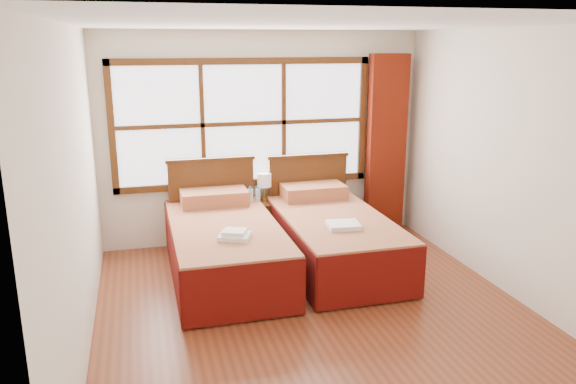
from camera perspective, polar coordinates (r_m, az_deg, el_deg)
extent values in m
plane|color=brown|center=(5.34, 3.05, -12.46)|extent=(4.50, 4.50, 0.00)
plane|color=white|center=(4.74, 3.50, 16.69)|extent=(4.50, 4.50, 0.00)
plane|color=silver|center=(7.00, -2.54, 5.46)|extent=(4.00, 0.00, 4.00)
plane|color=silver|center=(4.67, -20.76, -0.37)|extent=(0.00, 4.50, 4.50)
plane|color=silver|center=(5.81, 22.36, 2.36)|extent=(0.00, 4.50, 4.50)
cube|color=white|center=(6.89, -4.54, 6.96)|extent=(3.00, 0.02, 1.40)
cube|color=#4A2810|center=(7.02, -4.39, 0.95)|extent=(3.16, 0.06, 0.08)
cube|color=#4A2810|center=(6.81, -4.64, 13.11)|extent=(3.16, 0.06, 0.08)
cube|color=#4A2810|center=(6.77, -17.51, 6.17)|extent=(0.08, 0.06, 1.56)
cube|color=#4A2810|center=(7.31, 7.53, 7.34)|extent=(0.08, 0.06, 1.56)
cube|color=#4A2810|center=(6.80, -8.68, 6.73)|extent=(0.05, 0.05, 1.40)
cube|color=#4A2810|center=(6.98, -0.45, 7.11)|extent=(0.05, 0.05, 1.40)
cube|color=#4A2810|center=(6.87, -4.51, 6.94)|extent=(3.00, 0.05, 0.05)
cube|color=maroon|center=(7.41, 9.93, 4.76)|extent=(0.50, 0.16, 2.30)
cube|color=#43240E|center=(6.13, -6.34, -7.11)|extent=(0.99, 1.98, 0.32)
cube|color=maroon|center=(6.02, -6.42, -4.49)|extent=(1.11, 2.20, 0.27)
cube|color=#610F0A|center=(6.03, -11.61, -6.35)|extent=(0.03, 2.20, 0.55)
cube|color=#610F0A|center=(6.18, -1.27, -5.50)|extent=(0.03, 2.20, 0.55)
cube|color=#610F0A|center=(5.09, -4.43, -10.22)|extent=(1.11, 0.03, 0.55)
cube|color=maroon|center=(6.71, -7.53, -0.50)|extent=(0.78, 0.45, 0.17)
cube|color=#4A2810|center=(6.95, -7.72, -1.16)|extent=(1.04, 0.06, 1.08)
cube|color=#43240E|center=(6.82, -7.89, 3.28)|extent=(1.08, 0.08, 0.04)
cube|color=#43240E|center=(6.41, 4.63, -6.07)|extent=(0.98, 1.95, 0.32)
cube|color=maroon|center=(6.31, 4.68, -3.60)|extent=(1.09, 2.16, 0.27)
cube|color=#610F0A|center=(6.21, -0.12, -5.43)|extent=(0.03, 2.16, 0.54)
cube|color=#610F0A|center=(6.56, 9.16, -4.50)|extent=(0.03, 2.16, 0.54)
cube|color=#610F0A|center=(5.44, 8.50, -8.67)|extent=(1.09, 0.03, 0.54)
cube|color=maroon|center=(6.96, 2.55, 0.08)|extent=(0.76, 0.45, 0.17)
cube|color=#4A2810|center=(7.20, 2.00, -0.53)|extent=(1.02, 0.06, 1.06)
cube|color=#43240E|center=(7.08, 2.04, 3.69)|extent=(1.06, 0.08, 0.04)
cube|color=#4A2810|center=(6.99, -2.86, -3.23)|extent=(0.41, 0.37, 0.55)
cube|color=#43240E|center=(6.84, -2.50, -4.60)|extent=(0.36, 0.02, 0.16)
cube|color=#43240E|center=(6.77, -2.52, -2.85)|extent=(0.36, 0.02, 0.16)
sphere|color=#AA7F39|center=(6.83, -2.47, -4.64)|extent=(0.03, 0.03, 0.03)
sphere|color=#AA7F39|center=(6.76, -2.49, -2.89)|extent=(0.03, 0.03, 0.03)
cube|color=white|center=(5.54, -5.44, -4.50)|extent=(0.37, 0.35, 0.05)
cube|color=white|center=(5.53, -5.46, -4.07)|extent=(0.28, 0.26, 0.04)
cube|color=white|center=(5.89, 5.65, -3.38)|extent=(0.36, 0.32, 0.05)
cylinder|color=gold|center=(7.04, -2.41, -0.67)|extent=(0.11, 0.11, 0.02)
cylinder|color=gold|center=(7.02, -2.42, -0.02)|extent=(0.02, 0.02, 0.15)
cylinder|color=silver|center=(6.98, -2.43, 1.25)|extent=(0.17, 0.17, 0.17)
cylinder|color=#AAC9DB|center=(6.76, -3.83, -0.54)|extent=(0.06, 0.06, 0.21)
cylinder|color=#175EB2|center=(6.73, -3.85, 0.42)|extent=(0.03, 0.03, 0.03)
cylinder|color=#AAC9DB|center=(6.82, -3.07, -0.44)|extent=(0.06, 0.06, 0.20)
cylinder|color=#175EB2|center=(6.79, -3.09, 0.46)|extent=(0.03, 0.03, 0.03)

